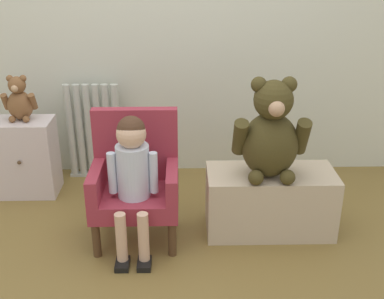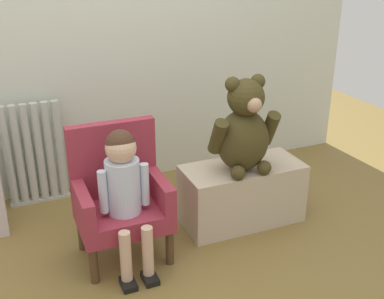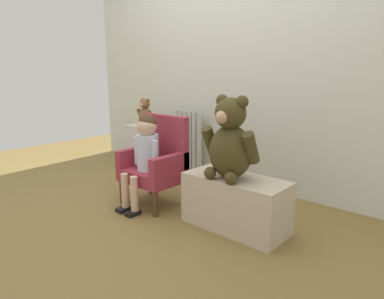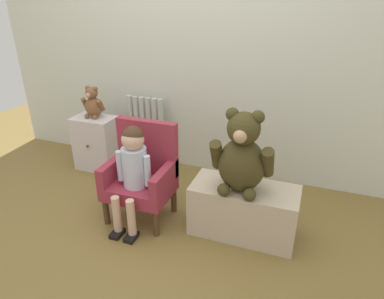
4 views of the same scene
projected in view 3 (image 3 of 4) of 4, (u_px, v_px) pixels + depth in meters
name	position (u px, v px, depth m)	size (l,w,h in m)	color
ground_plane	(120.00, 222.00, 2.43)	(6.00, 6.00, 0.00)	brown
back_wall	(231.00, 54.00, 3.11)	(3.80, 0.05, 2.40)	beige
radiator	(188.00, 143.00, 3.48)	(0.37, 0.05, 0.66)	#B3BAB1
small_dresser	(145.00, 149.00, 3.59)	(0.37, 0.27, 0.50)	silver
child_armchair	(157.00, 162.00, 2.72)	(0.46, 0.37, 0.70)	#962C3D
child_figure	(145.00, 148.00, 2.60)	(0.25, 0.35, 0.73)	silver
low_bench	(235.00, 203.00, 2.30)	(0.70, 0.32, 0.36)	#BFAC91
large_teddy_bear	(230.00, 142.00, 2.19)	(0.39, 0.28, 0.54)	#3F3719
small_teddy_bear	(145.00, 113.00, 3.52)	(0.20, 0.14, 0.28)	brown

